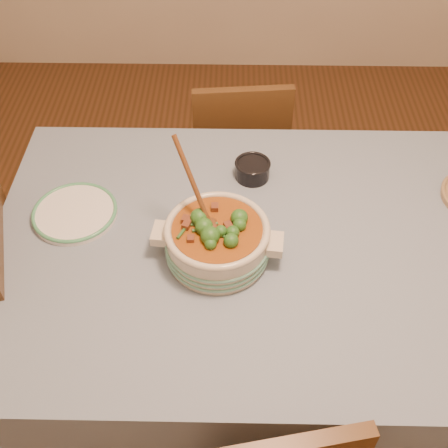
# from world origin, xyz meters

# --- Properties ---
(floor) EXTENTS (4.50, 4.50, 0.00)m
(floor) POSITION_xyz_m (0.00, 0.00, 0.00)
(floor) COLOR #412812
(floor) RESTS_ON ground
(dining_table) EXTENTS (1.68, 1.08, 0.76)m
(dining_table) POSITION_xyz_m (0.00, 0.00, 0.66)
(dining_table) COLOR #5A321D
(dining_table) RESTS_ON floor
(stew_casserole) EXTENTS (0.37, 0.31, 0.34)m
(stew_casserole) POSITION_xyz_m (-0.17, -0.05, 0.83)
(stew_casserole) COLOR beige
(stew_casserole) RESTS_ON dining_table
(white_plate) EXTENTS (0.29, 0.29, 0.02)m
(white_plate) POSITION_xyz_m (-0.61, 0.10, 0.77)
(white_plate) COLOR silver
(white_plate) RESTS_ON dining_table
(condiment_bowl) EXTENTS (0.14, 0.14, 0.06)m
(condiment_bowl) POSITION_xyz_m (-0.07, 0.29, 0.79)
(condiment_bowl) COLOR black
(condiment_bowl) RESTS_ON dining_table
(chair_far) EXTENTS (0.42, 0.42, 0.82)m
(chair_far) POSITION_xyz_m (-0.11, 0.79, 0.47)
(chair_far) COLOR #533419
(chair_far) RESTS_ON floor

